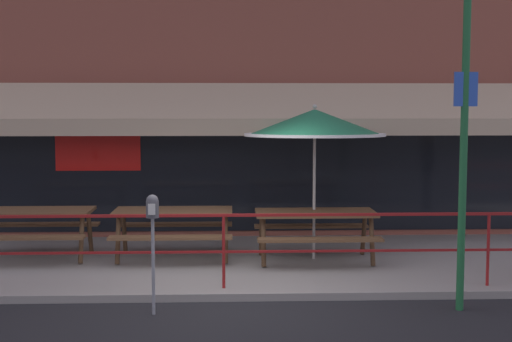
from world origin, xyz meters
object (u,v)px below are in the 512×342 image
Objects in this scene: parking_meter_far at (153,218)px; street_sign_pole at (464,153)px; picnic_table_centre at (173,220)px; picnic_table_right at (315,222)px; patio_umbrella_right at (315,124)px; picnic_table_left at (33,220)px.

street_sign_pole reaches higher than parking_meter_far.
picnic_table_centre is 0.49× the size of street_sign_pole.
picnic_table_right is at bearing 122.49° from street_sign_pole.
picnic_table_centre and picnic_table_right have the same top height.
picnic_table_centre is at bearing 89.20° from parking_meter_far.
patio_umbrella_right is 0.65× the size of street_sign_pole.
picnic_table_centre is 2.17m from picnic_table_right.
picnic_table_centre is 2.64m from parking_meter_far.
patio_umbrella_right is at bearing 120.54° from street_sign_pole.
street_sign_pole is (3.62, -2.55, 1.18)m from picnic_table_centre.
patio_umbrella_right is 2.90m from street_sign_pole.
picnic_table_left is 4.56m from patio_umbrella_right.
street_sign_pole reaches higher than picnic_table_centre.
street_sign_pole is at bearing -59.46° from patio_umbrella_right.
picnic_table_centre is 1.27× the size of parking_meter_far.
picnic_table_centre is at bearing -2.10° from picnic_table_left.
picnic_table_right is 0.49× the size of street_sign_pole.
patio_umbrella_right is (2.16, -0.06, 1.47)m from picnic_table_centre.
patio_umbrella_right is at bearing 49.21° from parking_meter_far.
picnic_table_centre is at bearing 173.48° from picnic_table_right.
picnic_table_left is 4.32m from picnic_table_right.
patio_umbrella_right is at bearing 90.00° from picnic_table_right.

